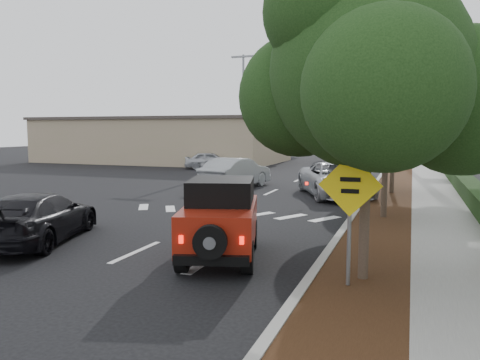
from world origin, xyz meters
The scene contains 18 objects.
ground centered at (0.00, 0.00, 0.00)m, with size 120.00×120.00×0.00m, color black.
curb centered at (4.60, 12.00, 0.07)m, with size 0.20×70.00×0.15m, color #9E9B93.
planting_strip centered at (5.60, 12.00, 0.06)m, with size 1.80×70.00×0.12m, color black.
sidewalk centered at (7.50, 12.00, 0.06)m, with size 2.00×70.00×0.12m, color gray.
hedge centered at (8.90, 12.00, 0.40)m, with size 0.80×70.00×0.80m, color black.
commercial_building centered at (-16.00, 30.00, 2.00)m, with size 22.00×12.00×4.00m, color #9C8E6C.
transmission_tower centered at (6.00, 48.00, 0.00)m, with size 7.00×4.00×28.00m, color slate, non-canonical shape.
street_tree_near centered at (5.60, -0.50, 0.00)m, with size 3.80×3.80×5.92m, color black, non-canonical shape.
street_tree_mid centered at (5.60, 6.50, 0.00)m, with size 3.20×3.20×5.32m, color black, non-canonical shape.
street_tree_far centered at (5.60, 13.00, 0.00)m, with size 3.40×3.40×5.62m, color black, non-canonical shape.
light_pole_a centered at (-6.50, 26.00, 0.00)m, with size 2.00×0.22×9.00m, color slate, non-canonical shape.
light_pole_b centered at (-7.50, 38.00, 0.00)m, with size 2.00×0.22×9.00m, color slate, non-canonical shape.
red_jeep centered at (2.17, 0.38, 0.96)m, with size 2.50×3.85×1.89m.
silver_suv_ahead centered at (3.20, 11.64, 0.78)m, with size 2.60×5.63×1.57m, color #B1B4BA.
black_suv_oncoming centered at (-3.10, 0.02, 0.69)m, with size 1.93×4.74×1.38m, color black.
silver_sedan_oncoming centered at (-2.23, 13.03, 0.80)m, with size 1.68×4.83×1.59m, color #93969A.
parked_suv centered at (-8.20, 23.24, 0.67)m, with size 1.59×3.94×1.34m, color #B7B9C0.
speed_hump_sign centered at (5.38, -1.08, 1.73)m, with size 1.18×0.11×2.50m.
Camera 1 is at (6.43, -9.87, 3.08)m, focal length 35.00 mm.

